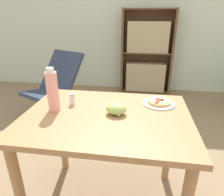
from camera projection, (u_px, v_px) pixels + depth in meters
ground_plane at (111, 195)px, 1.62m from camera, size 14.00×14.00×0.00m
wall_back at (134, 18)px, 3.51m from camera, size 8.00×0.05×2.60m
dining_table at (107, 131)px, 1.31m from camera, size 1.05×0.78×0.78m
pizza_on_plate at (159, 102)px, 1.40m from camera, size 0.22×0.22×0.04m
grape_bunch at (116, 109)px, 1.25m from camera, size 0.13×0.10×0.08m
drink_bottle at (53, 91)px, 1.27m from camera, size 0.07×0.07×0.29m
salt_shaker at (72, 99)px, 1.39m from camera, size 0.04×0.04×0.08m
lounge_chair_near at (54, 97)px, 2.80m from camera, size 0.80×0.93×0.88m
bookshelf at (147, 56)px, 3.57m from camera, size 0.90×0.28×1.46m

